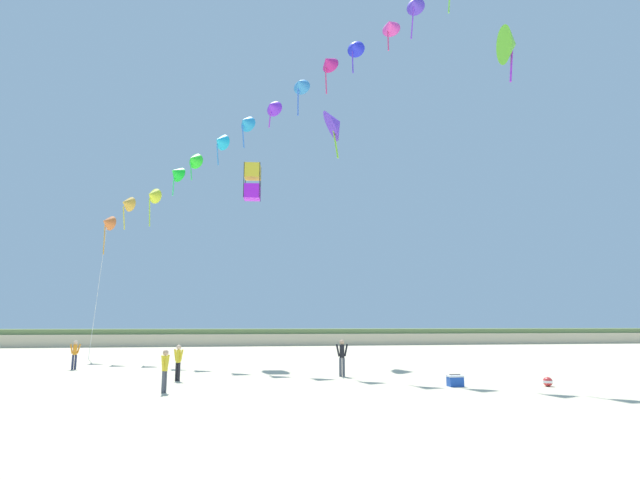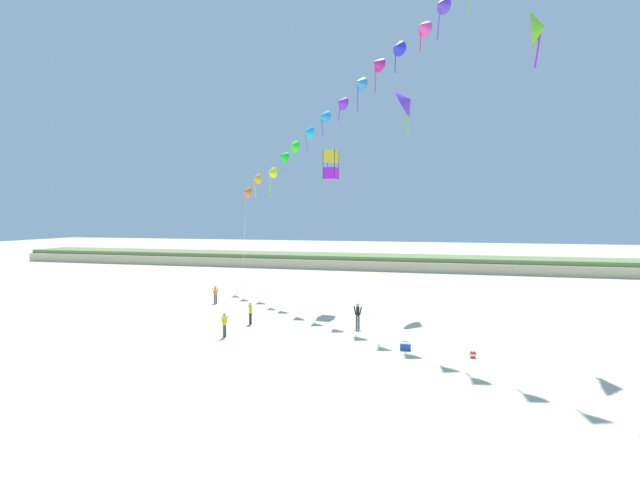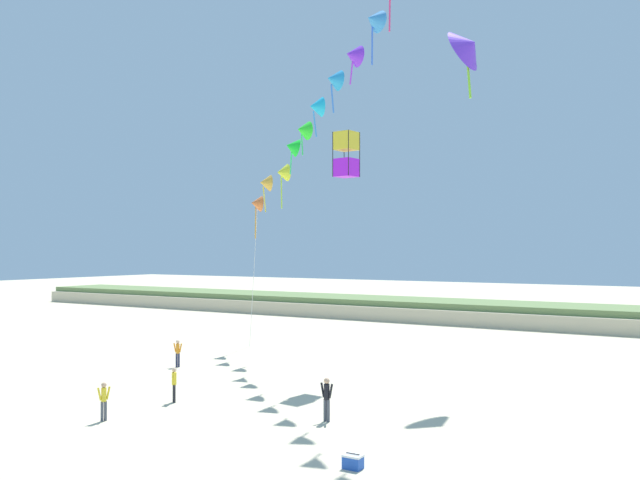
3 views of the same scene
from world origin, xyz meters
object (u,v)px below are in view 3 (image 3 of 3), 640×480
object	(u,v)px
person_near_left	(174,382)
person_mid_center	(327,396)
beach_cooler	(353,462)
person_near_right	(178,351)
person_far_left	(104,399)
large_kite_low_lead	(346,154)
large_kite_mid_trail	(469,47)

from	to	relation	value
person_near_left	person_mid_center	size ratio (longest dim) A/B	0.90
person_near_left	beach_cooler	xyz separation A→B (m)	(10.84, -3.78, -0.66)
beach_cooler	person_near_right	bearing A→B (deg)	148.22
person_near_right	person_far_left	bearing A→B (deg)	-60.31
person_far_left	person_mid_center	bearing A→B (deg)	30.67
person_near_right	person_near_left	bearing A→B (deg)	-47.85
person_mid_center	person_far_left	distance (m)	8.59
person_mid_center	person_far_left	size ratio (longest dim) A/B	1.13
person_mid_center	person_near_right	bearing A→B (deg)	155.60
large_kite_low_lead	large_kite_mid_trail	size ratio (longest dim) A/B	0.60
person_far_left	large_kite_mid_trail	bearing A→B (deg)	58.10
person_near_left	person_near_right	size ratio (longest dim) A/B	0.99
large_kite_mid_trail	person_near_left	bearing A→B (deg)	-129.41
beach_cooler	large_kite_low_lead	bearing A→B (deg)	119.74
person_near_left	large_kite_low_lead	xyz separation A→B (m)	(3.30, 9.41, 10.77)
large_kite_low_lead	person_near_right	bearing A→B (deg)	-163.61
person_far_left	large_kite_low_lead	bearing A→B (deg)	75.61
large_kite_mid_trail	beach_cooler	world-z (taller)	large_kite_mid_trail
person_near_left	beach_cooler	size ratio (longest dim) A/B	2.62
person_near_left	large_kite_low_lead	size ratio (longest dim) A/B	0.64
large_kite_mid_trail	beach_cooler	xyz separation A→B (m)	(1.51, -15.14, -16.71)
person_near_left	person_far_left	xyz separation A→B (m)	(-0.08, -3.77, -0.01)
large_kite_low_lead	beach_cooler	xyz separation A→B (m)	(7.54, -13.19, -11.43)
large_kite_mid_trail	beach_cooler	bearing A→B (deg)	-84.32
person_mid_center	large_kite_mid_trail	xyz separation A→B (m)	(2.02, 10.74, 15.95)
large_kite_mid_trail	beach_cooler	size ratio (longest dim) A/B	6.80
person_near_right	person_far_left	world-z (taller)	person_near_right
person_mid_center	person_far_left	xyz separation A→B (m)	(-7.39, -4.38, -0.11)
person_mid_center	beach_cooler	bearing A→B (deg)	-51.26
large_kite_mid_trail	large_kite_low_lead	bearing A→B (deg)	-162.15
large_kite_mid_trail	beach_cooler	distance (m)	22.60
person_near_right	beach_cooler	bearing A→B (deg)	-31.78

